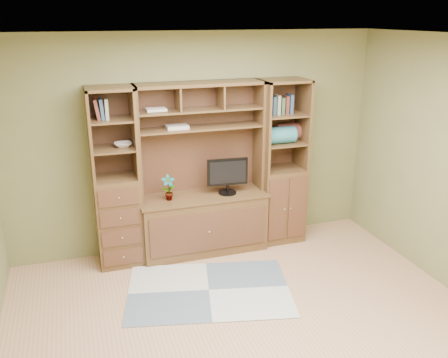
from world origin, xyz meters
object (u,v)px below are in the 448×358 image
object	(u,v)px
left_tower	(116,179)
monitor	(227,170)
right_tower	(281,163)
center_hutch	(203,172)

from	to	relation	value
left_tower	monitor	size ratio (longest dim) A/B	3.42
left_tower	right_tower	size ratio (longest dim) A/B	1.00
center_hutch	monitor	world-z (taller)	center_hutch
right_tower	monitor	distance (m)	0.74
center_hutch	left_tower	distance (m)	1.00
center_hutch	left_tower	world-z (taller)	same
right_tower	monitor	xyz separation A→B (m)	(-0.73, -0.07, 0.00)
right_tower	center_hutch	bearing A→B (deg)	-177.77
right_tower	monitor	bearing A→B (deg)	-174.14
center_hutch	right_tower	bearing A→B (deg)	2.23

